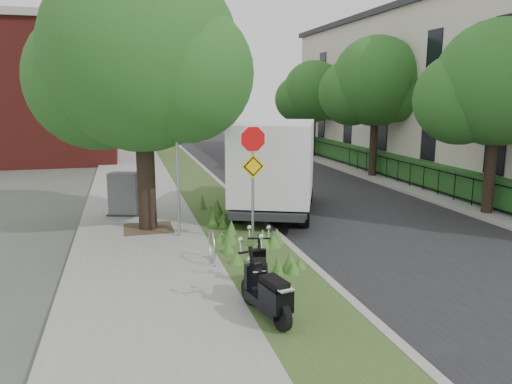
# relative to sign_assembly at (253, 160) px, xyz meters

# --- Properties ---
(ground) EXTENTS (120.00, 120.00, 0.00)m
(ground) POSITION_rel_sign_assembly_xyz_m (1.40, -0.58, -2.33)
(ground) COLOR #4C5147
(ground) RESTS_ON ground
(sidewalk_near) EXTENTS (3.50, 60.00, 0.12)m
(sidewalk_near) POSITION_rel_sign_assembly_xyz_m (-2.85, 9.42, -2.27)
(sidewalk_near) COLOR gray
(sidewalk_near) RESTS_ON ground
(verge) EXTENTS (2.00, 60.00, 0.12)m
(verge) POSITION_rel_sign_assembly_xyz_m (-0.10, 9.42, -2.27)
(verge) COLOR #344C20
(verge) RESTS_ON ground
(kerb_near) EXTENTS (0.20, 60.00, 0.13)m
(kerb_near) POSITION_rel_sign_assembly_xyz_m (0.90, 9.42, -2.26)
(kerb_near) COLOR #9E9991
(kerb_near) RESTS_ON ground
(road) EXTENTS (7.00, 60.00, 0.01)m
(road) POSITION_rel_sign_assembly_xyz_m (4.40, 9.42, -2.32)
(road) COLOR black
(road) RESTS_ON ground
(kerb_far) EXTENTS (0.20, 60.00, 0.13)m
(kerb_far) POSITION_rel_sign_assembly_xyz_m (7.90, 9.42, -2.26)
(kerb_far) COLOR #9E9991
(kerb_far) RESTS_ON ground
(footpath_far) EXTENTS (3.20, 60.00, 0.12)m
(footpath_far) POSITION_rel_sign_assembly_xyz_m (9.60, 9.42, -2.27)
(footpath_far) COLOR gray
(footpath_far) RESTS_ON ground
(street_tree_main) EXTENTS (6.21, 5.54, 7.66)m
(street_tree_main) POSITION_rel_sign_assembly_xyz_m (-2.68, 2.28, 2.48)
(street_tree_main) COLOR black
(street_tree_main) RESTS_ON ground
(bare_post) EXTENTS (0.08, 0.08, 4.00)m
(bare_post) POSITION_rel_sign_assembly_xyz_m (-1.80, 1.22, -0.21)
(bare_post) COLOR #A5A8AD
(bare_post) RESTS_ON ground
(bike_hoop) EXTENTS (0.06, 0.78, 0.77)m
(bike_hoop) POSITION_rel_sign_assembly_xyz_m (-1.30, -1.18, -1.83)
(bike_hoop) COLOR #A5A8AD
(bike_hoop) RESTS_ON ground
(sign_assembly) EXTENTS (0.94, 0.08, 3.22)m
(sign_assembly) POSITION_rel_sign_assembly_xyz_m (0.00, 0.00, 0.00)
(sign_assembly) COLOR #A5A8AD
(sign_assembly) RESTS_ON ground
(fence_far) EXTENTS (0.04, 24.00, 1.00)m
(fence_far) POSITION_rel_sign_assembly_xyz_m (8.60, 9.42, -1.66)
(fence_far) COLOR black
(fence_far) RESTS_ON ground
(hedge_far) EXTENTS (1.00, 24.00, 1.10)m
(hedge_far) POSITION_rel_sign_assembly_xyz_m (9.30, 9.42, -1.66)
(hedge_far) COLOR #1E4619
(hedge_far) RESTS_ON footpath_far
(terrace_houses) EXTENTS (7.40, 26.40, 8.20)m
(terrace_houses) POSITION_rel_sign_assembly_xyz_m (12.89, 9.42, 1.83)
(terrace_houses) COLOR beige
(terrace_houses) RESTS_ON ground
(brick_building) EXTENTS (9.40, 10.40, 8.30)m
(brick_building) POSITION_rel_sign_assembly_xyz_m (-8.10, 21.42, 1.88)
(brick_building) COLOR maroon
(brick_building) RESTS_ON ground
(far_tree_a) EXTENTS (4.60, 4.10, 6.22)m
(far_tree_a) POSITION_rel_sign_assembly_xyz_m (8.34, 1.46, 1.80)
(far_tree_a) COLOR black
(far_tree_a) RESTS_ON ground
(far_tree_b) EXTENTS (4.83, 4.31, 6.56)m
(far_tree_b) POSITION_rel_sign_assembly_xyz_m (8.34, 9.46, 2.04)
(far_tree_b) COLOR black
(far_tree_b) RESTS_ON ground
(far_tree_c) EXTENTS (4.37, 3.89, 5.93)m
(far_tree_c) POSITION_rel_sign_assembly_xyz_m (8.34, 17.46, 1.63)
(far_tree_c) COLOR black
(far_tree_c) RESTS_ON ground
(scooter_near) EXTENTS (0.59, 1.55, 0.75)m
(scooter_near) POSITION_rel_sign_assembly_xyz_m (-0.76, -3.42, -1.84)
(scooter_near) COLOR black
(scooter_near) RESTS_ON ground
(scooter_far) EXTENTS (0.59, 1.69, 0.81)m
(scooter_far) POSITION_rel_sign_assembly_xyz_m (-0.86, -4.51, -1.81)
(scooter_far) COLOR black
(scooter_far) RESTS_ON ground
(box_truck) EXTENTS (4.30, 6.28, 2.66)m
(box_truck) POSITION_rel_sign_assembly_xyz_m (1.69, 3.48, -0.60)
(box_truck) COLOR #262628
(box_truck) RESTS_ON ground
(utility_cabinet) EXTENTS (1.19, 0.97, 1.37)m
(utility_cabinet) POSITION_rel_sign_assembly_xyz_m (-3.24, 4.20, -1.55)
(utility_cabinet) COLOR #262628
(utility_cabinet) RESTS_ON ground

